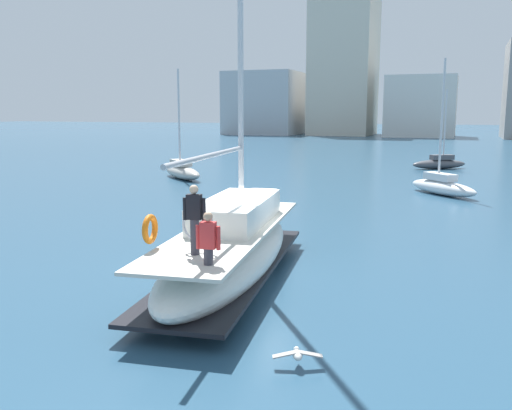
{
  "coord_description": "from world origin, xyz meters",
  "views": [
    {
      "loc": [
        5.77,
        -14.46,
        4.63
      ],
      "look_at": [
        -0.06,
        0.95,
        1.8
      ],
      "focal_mm": 38.18,
      "sensor_mm": 36.0,
      "label": 1
    }
  ],
  "objects_px": {
    "main_sailboat": "(231,247)",
    "moored_cutter_left": "(182,170)",
    "seagull": "(297,354)",
    "moored_catamaran": "(439,163)",
    "moored_sloop_far": "(442,185)"
  },
  "relations": [
    {
      "from": "moored_catamaran",
      "to": "seagull",
      "type": "height_order",
      "value": "moored_catamaran"
    },
    {
      "from": "seagull",
      "to": "moored_cutter_left",
      "type": "bearing_deg",
      "value": 122.43
    },
    {
      "from": "moored_catamaran",
      "to": "seagull",
      "type": "bearing_deg",
      "value": -91.41
    },
    {
      "from": "moored_sloop_far",
      "to": "seagull",
      "type": "height_order",
      "value": "moored_sloop_far"
    },
    {
      "from": "moored_cutter_left",
      "to": "seagull",
      "type": "relative_size",
      "value": 8.36
    },
    {
      "from": "moored_sloop_far",
      "to": "moored_cutter_left",
      "type": "relative_size",
      "value": 1.0
    },
    {
      "from": "main_sailboat",
      "to": "moored_cutter_left",
      "type": "height_order",
      "value": "main_sailboat"
    },
    {
      "from": "moored_cutter_left",
      "to": "moored_catamaran",
      "type": "bearing_deg",
      "value": 38.93
    },
    {
      "from": "main_sailboat",
      "to": "seagull",
      "type": "relative_size",
      "value": 15.18
    },
    {
      "from": "moored_cutter_left",
      "to": "seagull",
      "type": "distance_m",
      "value": 29.17
    },
    {
      "from": "main_sailboat",
      "to": "seagull",
      "type": "distance_m",
      "value": 5.58
    },
    {
      "from": "main_sailboat",
      "to": "seagull",
      "type": "xyz_separation_m",
      "value": [
        3.25,
        -4.49,
        -0.66
      ]
    },
    {
      "from": "main_sailboat",
      "to": "moored_cutter_left",
      "type": "relative_size",
      "value": 1.82
    },
    {
      "from": "moored_sloop_far",
      "to": "moored_catamaran",
      "type": "distance_m",
      "value": 14.86
    },
    {
      "from": "moored_sloop_far",
      "to": "seagull",
      "type": "relative_size",
      "value": 8.36
    }
  ]
}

